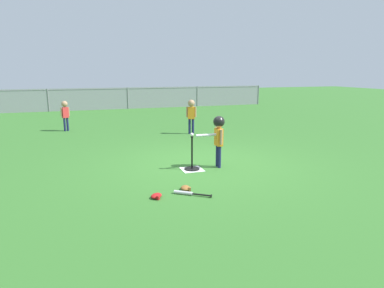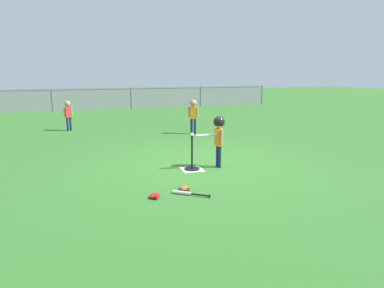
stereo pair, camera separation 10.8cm
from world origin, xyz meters
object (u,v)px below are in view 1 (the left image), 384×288
fielder_deep_center (191,112)px  baseball_on_tee (192,135)px  batter_child (218,131)px  fielder_deep_left (65,112)px  glove_by_plate (186,188)px  glove_near_bats (156,196)px  batting_tee (192,164)px  spare_bat_silver (187,193)px

fielder_deep_center → baseball_on_tee: bearing=-108.3°
batter_child → fielder_deep_left: bearing=119.2°
fielder_deep_center → glove_by_plate: size_ratio=4.42×
batter_child → fielder_deep_left: 6.60m
baseball_on_tee → fielder_deep_center: fielder_deep_center is taller
baseball_on_tee → glove_near_bats: baseball_on_tee is taller
glove_near_bats → batting_tee: bearing=51.5°
fielder_deep_left → fielder_deep_center: fielder_deep_center is taller
batting_tee → glove_near_bats: 1.72m
spare_bat_silver → glove_near_bats: (-0.52, 0.03, 0.01)m
baseball_on_tee → spare_bat_silver: (-0.55, -1.37, -0.72)m
fielder_deep_center → batting_tee: bearing=-108.3°
baseball_on_tee → fielder_deep_left: fielder_deep_left is taller
fielder_deep_center → glove_near_bats: bearing=-114.2°
fielder_deep_center → glove_near_bats: fielder_deep_center is taller
glove_by_plate → batter_child: bearing=46.1°
baseball_on_tee → batter_child: batter_child is taller
batter_child → glove_near_bats: batter_child is taller
baseball_on_tee → spare_bat_silver: 1.65m
batting_tee → fielder_deep_left: fielder_deep_left is taller
fielder_deep_left → glove_near_bats: (1.57, -7.10, -0.63)m
batting_tee → fielder_deep_left: (-2.63, 5.76, 0.55)m
fielder_deep_center → spare_bat_silver: fielder_deep_center is taller
batter_child → glove_by_plate: size_ratio=4.37×
glove_near_bats → fielder_deep_left: bearing=102.4°
glove_by_plate → fielder_deep_left: bearing=107.2°
glove_by_plate → spare_bat_silver: bearing=-101.2°
batter_child → spare_bat_silver: (-1.14, -1.37, -0.76)m
glove_by_plate → fielder_deep_center: bearing=70.4°
batting_tee → spare_bat_silver: 1.48m
batter_child → spare_bat_silver: bearing=-129.7°
baseball_on_tee → glove_by_plate: bearing=-113.9°
batting_tee → glove_near_bats: bearing=-128.5°
fielder_deep_center → glove_by_plate: (-1.78, -5.01, -0.69)m
baseball_on_tee → spare_bat_silver: size_ratio=0.13×
batter_child → batting_tee: bearing=179.6°
batter_child → baseball_on_tee: bearing=179.6°
fielder_deep_left → spare_bat_silver: fielder_deep_left is taller
batting_tee → glove_near_bats: (-1.07, -1.34, -0.08)m
baseball_on_tee → glove_near_bats: size_ratio=0.27×
baseball_on_tee → glove_near_bats: (-1.07, -1.34, -0.71)m
batting_tee → spare_bat_silver: bearing=-111.8°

